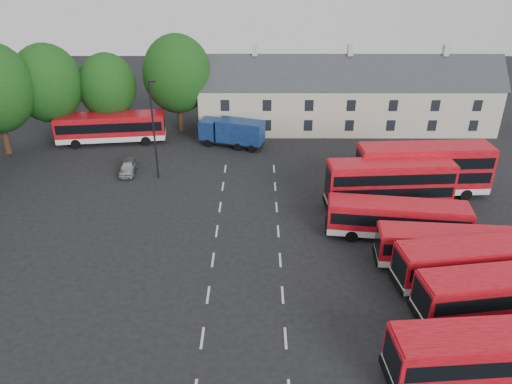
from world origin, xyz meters
TOP-DOWN VIEW (x-y plane):
  - ground at (0.00, 0.00)m, footprint 140.00×140.00m
  - lane_markings at (2.50, 2.00)m, footprint 5.15×33.80m
  - treeline at (-20.74, 19.36)m, footprint 29.92×32.59m
  - terrace_houses at (14.00, 30.00)m, footprint 35.70×7.13m
  - bus_row_a at (16.25, -9.08)m, footprint 12.18×3.68m
  - bus_row_b at (18.87, -3.91)m, footprint 11.77×4.23m
  - bus_row_c at (18.30, -0.71)m, footprint 11.60×4.09m
  - bus_row_d at (17.22, 1.22)m, footprint 10.73×3.28m
  - bus_row_e at (14.26, 5.17)m, footprint 11.06×3.82m
  - bus_dd_south at (14.66, 9.91)m, footprint 10.89×3.17m
  - bus_dd_north at (18.25, 12.37)m, footprint 12.05×3.43m
  - bus_north at (-13.32, 25.02)m, footprint 12.26×4.21m
  - box_truck at (0.54, 23.97)m, footprint 7.52×4.38m
  - silver_car at (-9.66, 16.98)m, footprint 1.70×3.86m
  - lamppost at (-6.45, 15.82)m, footprint 0.67×0.28m

SIDE VIEW (x-z plane):
  - ground at x=0.00m, z-range 0.00..0.00m
  - lane_markings at x=2.50m, z-range 0.00..0.01m
  - silver_car at x=-9.66m, z-range 0.00..1.29m
  - box_truck at x=0.54m, z-range 0.19..3.33m
  - bus_row_d at x=17.22m, z-range 0.30..3.29m
  - bus_row_e at x=14.26m, z-range 0.31..3.37m
  - bus_row_c at x=18.30m, z-range 0.32..3.53m
  - bus_row_b at x=18.87m, z-range 0.33..3.58m
  - bus_row_a at x=16.25m, z-range 0.34..3.74m
  - bus_north at x=-13.32m, z-range 0.34..3.74m
  - bus_dd_south at x=14.66m, z-range 0.31..4.72m
  - bus_dd_north at x=18.25m, z-range 0.34..5.22m
  - terrace_houses at x=14.00m, z-range -1.17..8.89m
  - lamppost at x=-6.45m, z-range 0.33..10.09m
  - treeline at x=-20.74m, z-range 0.68..12.69m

